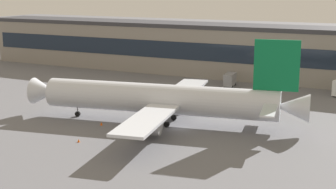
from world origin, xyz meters
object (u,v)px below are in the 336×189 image
airliner (163,99)px  traffic_cone_1 (79,141)px  stair_truck (230,79)px  traffic_cone_0 (101,124)px

airliner → traffic_cone_1: bearing=-113.5°
traffic_cone_1 → stair_truck: bearing=83.2°
traffic_cone_1 → traffic_cone_0: bearing=103.3°
stair_truck → traffic_cone_0: size_ratio=9.59×
traffic_cone_0 → airliner: bearing=33.6°
traffic_cone_0 → traffic_cone_1: size_ratio=1.13×
stair_truck → airliner: bearing=-89.0°
airliner → traffic_cone_1: airliner is taller
airliner → stair_truck: bearing=91.0°
airliner → stair_truck: size_ratio=9.05×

